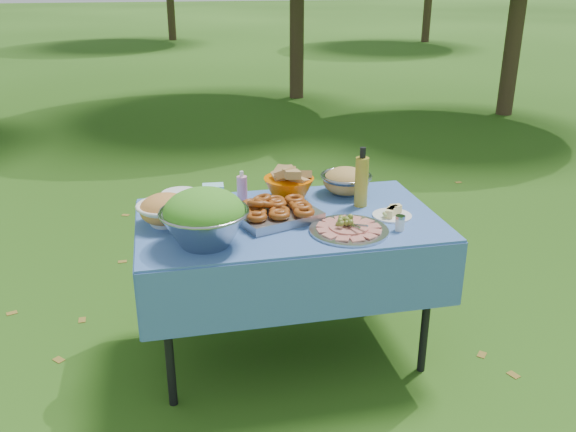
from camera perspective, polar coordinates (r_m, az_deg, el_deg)
The scene contains 14 objects.
ground at distance 3.35m, azimuth 0.04°, elevation -12.34°, with size 80.00×80.00×0.00m, color #173209.
picnic_table at distance 3.15m, azimuth 0.04°, elevation -6.61°, with size 1.46×0.86×0.76m, color #77AAE5.
salad_bowl at distance 2.67m, azimuth -7.84°, elevation -0.14°, with size 0.39×0.39×0.26m, color #95999D, non-canonical shape.
pasta_bowl_white at distance 2.94m, azimuth -11.40°, elevation 0.61°, with size 0.27×0.27×0.15m, color white, non-canonical shape.
plate_stack at distance 3.16m, azimuth -10.03°, elevation 1.55°, with size 0.19×0.19×0.08m, color white.
wipes_box at distance 3.19m, azimuth -7.00°, elevation 2.07°, with size 0.11×0.08×0.10m, color #9BF2FB.
sanitizer_bottle at distance 3.21m, azimuth -4.33°, elevation 2.88°, with size 0.05×0.05×0.16m, color pink.
bread_bowl at distance 3.21m, azimuth 0.08°, elevation 3.13°, with size 0.26×0.26×0.18m, color #E86300, non-canonical shape.
pasta_bowl_steel at distance 3.31m, azimuth 5.45°, elevation 3.32°, with size 0.27×0.27×0.14m, color #95999D, non-canonical shape.
fried_tray at distance 2.94m, azimuth -0.98°, elevation 0.41°, with size 0.38×0.27×0.09m, color #A1A1A6.
charcuterie_platter at distance 2.83m, azimuth 5.74°, elevation -0.66°, with size 0.37×0.37×0.08m, color #AEB2B5.
oil_bottle at distance 3.11m, azimuth 6.91°, elevation 3.64°, with size 0.07×0.07×0.31m, color #A9982D.
cheese_plate at distance 3.04m, azimuth 9.73°, elevation 0.43°, with size 0.19×0.19×0.05m, color white.
shaker at distance 2.88m, azimuth 10.43°, elevation -0.65°, with size 0.05×0.05×0.07m, color white.
Camera 1 is at (-0.58, -2.70, 1.89)m, focal length 38.00 mm.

